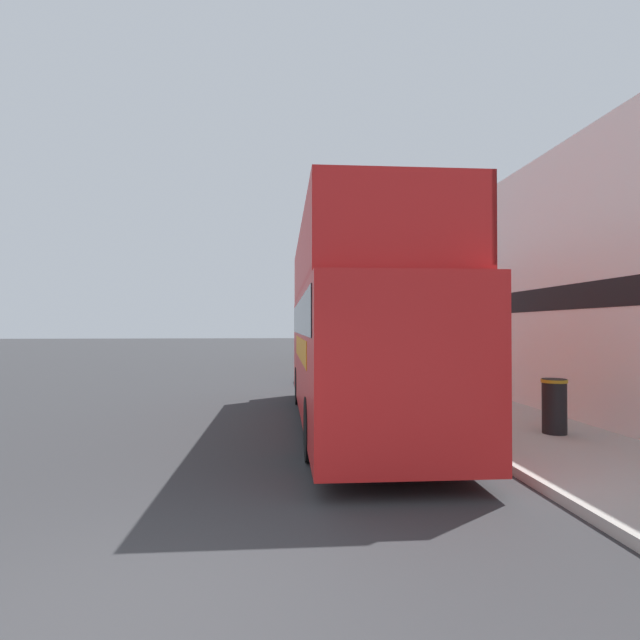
# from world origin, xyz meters

# --- Properties ---
(ground_plane) EXTENTS (144.00, 144.00, 0.00)m
(ground_plane) POSITION_xyz_m (0.00, 21.00, 0.00)
(ground_plane) COLOR #333335
(sidewalk) EXTENTS (3.02, 108.00, 0.14)m
(sidewalk) POSITION_xyz_m (6.23, 18.00, 0.07)
(sidewalk) COLOR #ADAAA3
(sidewalk) RESTS_ON ground_plane
(brick_terrace_rear) EXTENTS (6.00, 19.70, 8.47)m
(brick_terrace_rear) POSITION_xyz_m (10.74, 22.05, 4.23)
(brick_terrace_rear) COLOR #935642
(brick_terrace_rear) RESTS_ON ground_plane
(tour_bus) EXTENTS (2.65, 9.85, 4.22)m
(tour_bus) POSITION_xyz_m (3.09, 7.23, 1.86)
(tour_bus) COLOR red
(tour_bus) RESTS_ON ground_plane
(parked_car_ahead_of_bus) EXTENTS (1.88, 4.40, 1.50)m
(parked_car_ahead_of_bus) POSITION_xyz_m (3.58, 15.34, 0.70)
(parked_car_ahead_of_bus) COLOR navy
(parked_car_ahead_of_bus) RESTS_ON ground_plane
(lamp_post_nearest) EXTENTS (0.35, 0.35, 4.38)m
(lamp_post_nearest) POSITION_xyz_m (5.09, 4.99, 3.18)
(lamp_post_nearest) COLOR black
(lamp_post_nearest) RESTS_ON sidewalk
(lamp_post_second) EXTENTS (0.35, 0.35, 5.05)m
(lamp_post_second) POSITION_xyz_m (5.23, 14.59, 3.59)
(lamp_post_second) COLOR black
(lamp_post_second) RESTS_ON sidewalk
(lamp_post_third) EXTENTS (0.35, 0.35, 4.58)m
(lamp_post_third) POSITION_xyz_m (5.24, 24.18, 3.31)
(lamp_post_third) COLOR black
(lamp_post_third) RESTS_ON sidewalk
(litter_bin) EXTENTS (0.48, 0.48, 1.03)m
(litter_bin) POSITION_xyz_m (6.56, 5.23, 0.68)
(litter_bin) COLOR black
(litter_bin) RESTS_ON sidewalk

